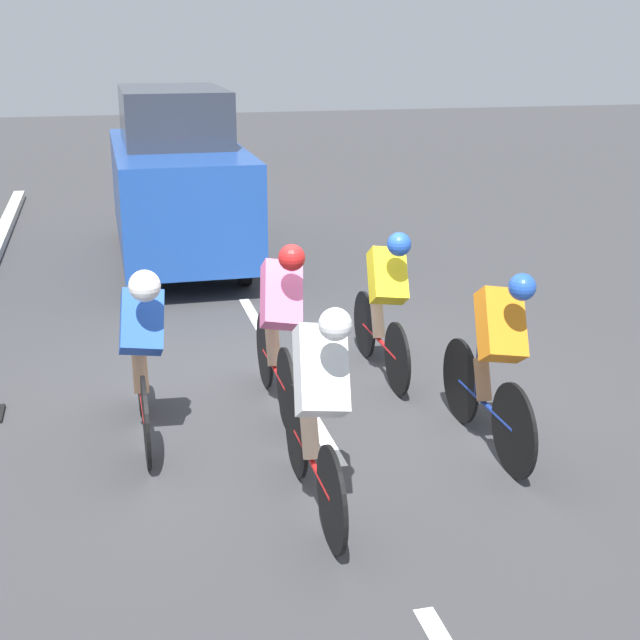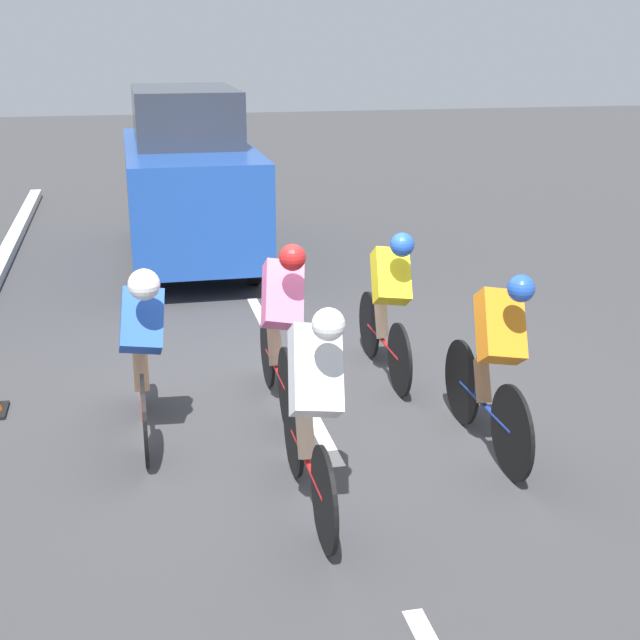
{
  "view_description": "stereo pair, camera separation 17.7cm",
  "coord_description": "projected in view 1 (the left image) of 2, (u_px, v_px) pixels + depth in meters",
  "views": [
    {
      "loc": [
        1.61,
        7.25,
        3.13
      ],
      "look_at": [
        -0.01,
        0.69,
        0.95
      ],
      "focal_mm": 50.0,
      "sensor_mm": 36.0,
      "label": 1
    },
    {
      "loc": [
        1.44,
        7.29,
        3.13
      ],
      "look_at": [
        -0.01,
        0.69,
        0.95
      ],
      "focal_mm": 50.0,
      "sensor_mm": 36.0,
      "label": 2
    }
  ],
  "objects": [
    {
      "name": "cyclist_pink",
      "position": [
        280.0,
        323.0,
        7.54
      ],
      "size": [
        0.41,
        1.69,
        1.52
      ],
      "color": "black",
      "rests_on": "ground"
    },
    {
      "name": "cyclist_orange",
      "position": [
        495.0,
        358.0,
        6.81
      ],
      "size": [
        0.4,
        1.73,
        1.49
      ],
      "color": "black",
      "rests_on": "ground"
    },
    {
      "name": "cyclist_yellow",
      "position": [
        385.0,
        300.0,
        8.3
      ],
      "size": [
        0.38,
        1.7,
        1.45
      ],
      "color": "black",
      "rests_on": "ground"
    },
    {
      "name": "cyclist_white",
      "position": [
        318.0,
        405.0,
        5.86
      ],
      "size": [
        0.39,
        1.73,
        1.54
      ],
      "color": "black",
      "rests_on": "ground"
    },
    {
      "name": "cyclist_blue",
      "position": [
        142.0,
        349.0,
        6.94
      ],
      "size": [
        0.38,
        1.73,
        1.48
      ],
      "color": "black",
      "rests_on": "ground"
    },
    {
      "name": "lane_stripe_mid",
      "position": [
        319.0,
        428.0,
        7.39
      ],
      "size": [
        0.12,
        1.4,
        0.01
      ],
      "primitive_type": "cube",
      "color": "white",
      "rests_on": "ground"
    },
    {
      "name": "ground_plane",
      "position": [
        301.0,
        397.0,
        8.03
      ],
      "size": [
        60.0,
        60.0,
        0.0
      ],
      "primitive_type": "plane",
      "color": "#38383A"
    },
    {
      "name": "lane_stripe_far",
      "position": [
        253.0,
        315.0,
        10.35
      ],
      "size": [
        0.12,
        1.4,
        0.01
      ],
      "primitive_type": "cube",
      "color": "white",
      "rests_on": "ground"
    },
    {
      "name": "support_car",
      "position": [
        177.0,
        179.0,
        12.47
      ],
      "size": [
        1.7,
        4.57,
        2.41
      ],
      "color": "black",
      "rests_on": "ground"
    }
  ]
}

